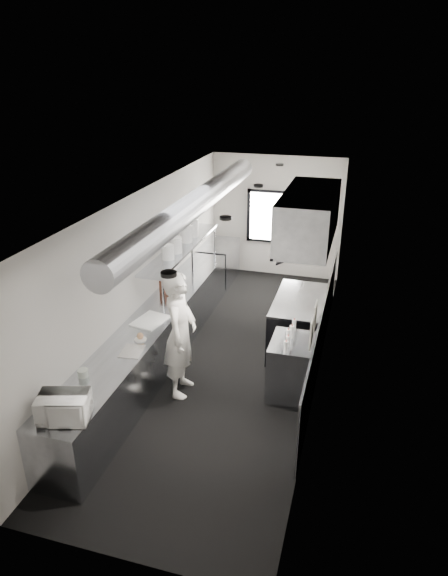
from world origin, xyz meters
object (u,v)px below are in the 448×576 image
Objects in this scene: microwave at (64,407)px; plate_stack_b at (176,245)px; deli_tub_b at (83,373)px; cutting_board at (150,320)px; prep_counter at (155,340)px; squeeze_bottle_a at (286,347)px; plate_stack_c at (186,233)px; squeeze_bottle_e at (294,325)px; plate_stack_a at (168,252)px; squeeze_bottle_c at (288,335)px; small_plate at (140,339)px; squeeze_bottle_d at (292,332)px; range at (298,323)px; deli_tub_a at (65,393)px; line_cook at (180,334)px; knife_block at (165,285)px; plate_stack_d at (193,227)px; exhaust_hood at (309,217)px; bottle_station at (292,368)px; squeeze_bottle_b at (288,341)px; far_work_table at (219,263)px; pass_shelf at (182,248)px.

microwave is 1.88× the size of plate_stack_b.
cutting_board is at bearing 82.70° from deli_tub_b.
microwave reaches higher than prep_counter.
squeeze_bottle_a is at bearing -13.27° from prep_counter.
plate_stack_c is 2.93m from squeeze_bottle_e.
squeeze_bottle_c is at bearing -24.89° from plate_stack_a.
small_plate is 0.93× the size of squeeze_bottle_d.
plate_stack_b is at bearing 155.62° from squeeze_bottle_e.
deli_tub_a is at bearing -124.06° from range.
deli_tub_b reaches higher than range.
line_cook is 0.78m from cutting_board.
squeeze_bottle_c is at bearing 41.00° from deli_tub_a.
prep_counter is 32.85× the size of small_plate.
knife_block reaches higher than squeeze_bottle_d.
plate_stack_b is 0.96m from plate_stack_d.
microwave is 3.80× the size of deli_tub_b.
plate_stack_a reaches higher than squeeze_bottle_c.
plate_stack_a is (-0.06, 1.02, 0.78)m from cutting_board.
microwave is 3.27m from squeeze_bottle_c.
bottle_station is (0.05, -1.40, -1.94)m from exhaust_hood.
squeeze_bottle_b is 0.51m from squeeze_bottle_e.
plate_stack_d is 1.95× the size of squeeze_bottle_e.
plate_stack_b is (-2.21, -0.03, 1.24)m from range.
bottle_station is 0.64m from squeeze_bottle_e.
deli_tub_a is 3.28m from squeeze_bottle_d.
plate_stack_c reaches higher than bottle_station.
microwave is at bearing -131.37° from squeeze_bottle_c.
plate_stack_b is (0.15, 3.46, 0.76)m from deli_tub_a.
squeeze_bottle_b reaches higher than prep_counter.
microwave is at bearing -89.45° from far_work_table.
plate_stack_a reaches higher than deli_tub_b.
squeeze_bottle_a is (2.29, -2.31, -0.75)m from plate_stack_c.
deli_tub_a is at bearing -139.00° from squeeze_bottle_c.
squeeze_bottle_c is (-0.08, -0.01, 0.54)m from bottle_station.
knife_block is (0.02, 2.80, 0.08)m from deli_tub_b.
cutting_board is 2.97× the size of squeeze_bottle_c.
line_cook reaches higher than range.
far_work_table is at bearing 117.91° from squeeze_bottle_a.
knife_block is 2.64m from squeeze_bottle_d.
plate_stack_d is at bearing 130.73° from squeeze_bottle_a.
squeeze_bottle_b is (-0.06, -0.17, 0.53)m from bottle_station.
prep_counter is at bearing 174.55° from squeeze_bottle_c.
deli_tub_a is 0.73× the size of squeeze_bottle_c.
range is at bearing -7.67° from pass_shelf.
squeeze_bottle_b is at bearing 38.60° from deli_tub_a.
knife_block is at bearing 148.37° from squeeze_bottle_a.
plate_stack_d is at bearing 89.03° from plate_stack_c.
far_work_table is 2.83m from plate_stack_b.
squeeze_bottle_e is at bearing 84.87° from squeeze_bottle_c.
bottle_station is (2.30, -0.20, 0.00)m from prep_counter.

